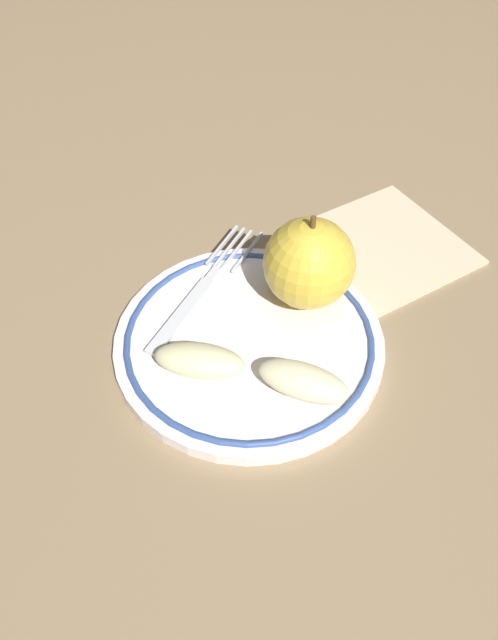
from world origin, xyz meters
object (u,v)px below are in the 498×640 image
Objects in this scene: plate at (249,341)px; apple_slice_front at (199,360)px; apple_red_whole at (309,263)px; napkin_folded at (380,246)px; apple_slice_back at (303,381)px; fork at (201,290)px.

apple_slice_front is at bearing -148.05° from plate.
napkin_folded is at bearing 34.71° from apple_red_whole.
plate is at bearing -146.24° from napkin_folded.
apple_red_whole is (0.06, 0.04, 0.05)m from plate.
apple_red_whole reaches higher than apple_slice_front.
plate is 1.49× the size of napkin_folded.
apple_slice_back is at bearing -105.51° from apple_red_whole.
apple_red_whole reaches higher than fork.
plate is 0.07m from fork.
fork is at bearing -167.52° from napkin_folded.
plate is at bearing -127.63° from apple_slice_front.
napkin_folded is (0.19, 0.04, -0.01)m from fork.
fork is at bearing -77.39° from apple_slice_front.
apple_slice_front is at bearing -146.65° from napkin_folded.
apple_red_whole is at bearing -145.29° from napkin_folded.
apple_slice_front is 0.08m from apple_slice_back.
apple_red_whole is 0.12m from napkin_folded.
napkin_folded is at bearing -40.13° from fork.
napkin_folded is (0.12, 0.16, -0.02)m from apple_slice_back.
plate is 0.06m from apple_slice_front.
fork is 0.99× the size of napkin_folded.
apple_slice_back reaches higher than fork.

